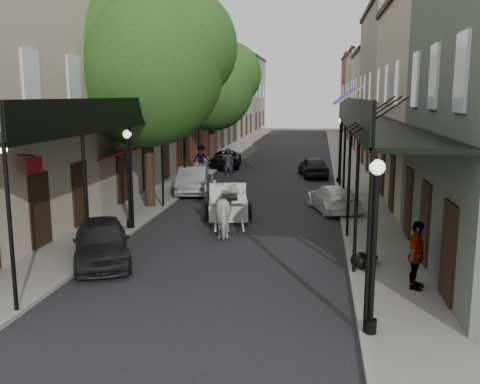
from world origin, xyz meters
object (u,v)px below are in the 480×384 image
(lamppost_right_near, at_px, (374,245))
(pedestrian_sidewalk_right, at_px, (416,255))
(car_left_near, at_px, (101,241))
(pedestrian_walking, at_px, (211,189))
(tree_far, at_px, (216,84))
(tree_near, at_px, (156,62))
(car_right_near, at_px, (333,198))
(carriage, at_px, (228,189))
(horse, at_px, (229,210))
(car_left_far, at_px, (226,159))
(lamppost_left, at_px, (129,178))
(pedestrian_sidewalk_left, at_px, (201,158))
(lamppost_right_far, at_px, (340,149))
(car_right_far, at_px, (313,167))
(car_left_mid, at_px, (192,180))

(lamppost_right_near, distance_m, pedestrian_sidewalk_right, 3.35)
(car_left_near, bearing_deg, pedestrian_walking, 56.02)
(tree_far, bearing_deg, tree_near, -89.81)
(car_right_near, bearing_deg, carriage, 5.99)
(horse, distance_m, car_left_far, 18.48)
(carriage, bearing_deg, pedestrian_walking, 108.16)
(horse, height_order, car_right_near, horse)
(carriage, height_order, pedestrian_walking, carriage)
(lamppost_left, xyz_separation_m, car_left_near, (0.50, -3.91, -1.36))
(horse, bearing_deg, car_left_near, 39.30)
(carriage, bearing_deg, horse, -90.00)
(tree_far, height_order, lamppost_right_near, tree_far)
(horse, relative_size, car_left_near, 0.54)
(horse, xyz_separation_m, pedestrian_sidewalk_left, (-4.38, 15.01, 0.09))
(pedestrian_sidewalk_left, xyz_separation_m, car_left_far, (1.07, 3.17, -0.41))
(tree_near, height_order, lamppost_right_far, tree_near)
(lamppost_left, bearing_deg, pedestrian_sidewalk_left, 92.19)
(car_left_near, bearing_deg, tree_far, 67.88)
(carriage, relative_size, pedestrian_walking, 1.91)
(lamppost_right_near, xyz_separation_m, car_right_far, (-1.50, 22.68, -1.40))
(tree_near, xyz_separation_m, pedestrian_sidewalk_right, (9.68, -9.30, -5.47))
(lamppost_right_near, relative_size, pedestrian_sidewalk_left, 2.09)
(tree_near, relative_size, lamppost_right_far, 2.60)
(horse, distance_m, car_left_near, 5.13)
(lamppost_right_near, bearing_deg, pedestrian_walking, 115.16)
(tree_far, distance_m, car_left_near, 22.69)
(lamppost_right_near, bearing_deg, car_left_far, 106.39)
(lamppost_left, relative_size, car_left_near, 0.91)
(car_right_far, bearing_deg, tree_near, 46.57)
(pedestrian_sidewalk_left, bearing_deg, car_right_near, 128.31)
(pedestrian_sidewalk_right, height_order, car_left_far, pedestrian_sidewalk_right)
(pedestrian_walking, bearing_deg, lamppost_right_far, 66.47)
(tree_near, bearing_deg, lamppost_right_far, 43.31)
(lamppost_left, height_order, car_left_near, lamppost_left)
(car_left_far, bearing_deg, tree_far, 174.72)
(horse, bearing_deg, pedestrian_sidewalk_right, 127.93)
(lamppost_right_near, bearing_deg, horse, 118.77)
(tree_near, relative_size, pedestrian_walking, 5.99)
(car_right_far, bearing_deg, car_left_near, 61.04)
(car_right_near, xyz_separation_m, car_right_far, (-1.00, 10.02, 0.06))
(lamppost_right_near, xyz_separation_m, lamppost_right_far, (0.00, 20.00, 0.00))
(tree_near, xyz_separation_m, lamppost_left, (0.10, -4.18, -4.44))
(carriage, height_order, car_right_far, carriage)
(car_left_mid, xyz_separation_m, car_left_far, (0.00, 10.18, -0.08))
(lamppost_right_near, relative_size, car_right_far, 0.98)
(car_left_near, height_order, car_right_far, car_left_near)
(tree_far, height_order, car_left_mid, tree_far)
(tree_near, xyz_separation_m, pedestrian_sidewalk_left, (-0.48, 10.84, -5.48))
(lamppost_right_near, distance_m, pedestrian_sidewalk_left, 24.65)
(pedestrian_sidewalk_right, relative_size, car_right_far, 0.47)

